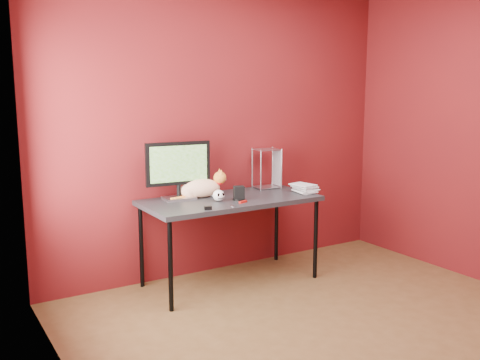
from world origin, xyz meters
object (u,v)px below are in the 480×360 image
desk (230,204)px  cat (201,188)px  skull_mug (219,195)px  book_stack (298,145)px  monitor (178,167)px  speaker (239,194)px

desk → cat: bearing=140.7°
skull_mug → book_stack: 0.87m
skull_mug → book_stack: bearing=-0.7°
book_stack → cat: bearing=161.8°
monitor → book_stack: 1.08m
skull_mug → desk: bearing=24.6°
monitor → cat: (0.20, -0.03, -0.19)m
monitor → desk: bearing=-20.8°
monitor → book_stack: (1.02, -0.30, 0.16)m
monitor → speaker: size_ratio=4.72×
monitor → cat: monitor is taller
cat → speaker: bearing=-37.9°
skull_mug → book_stack: (0.78, -0.05, 0.38)m
speaker → desk: bearing=120.7°
desk → speaker: (0.02, -0.11, 0.11)m
cat → book_stack: book_stack is taller
skull_mug → book_stack: book_stack is taller
book_stack → speaker: bearing=179.9°
speaker → book_stack: size_ratio=0.14×
cat → book_stack: 0.94m
desk → skull_mug: (-0.15, -0.06, 0.10)m
cat → book_stack: bearing=-4.8°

